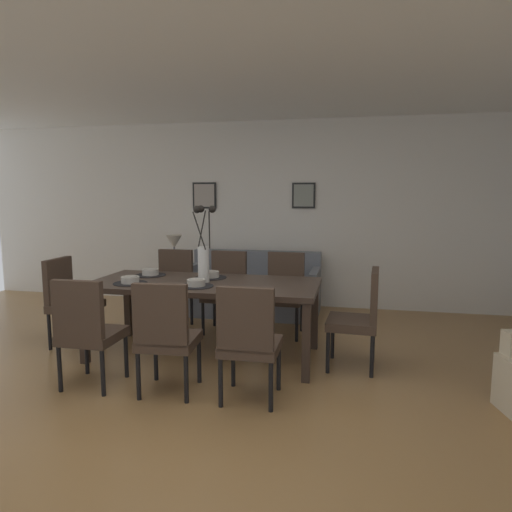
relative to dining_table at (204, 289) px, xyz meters
The scene contains 26 objects.
ground_plane 1.21m from the dining_table, 75.02° to the right, with size 9.00×9.00×0.00m, color olive.
back_wall_panel 2.38m from the dining_table, 83.53° to the left, with size 9.00×0.10×2.60m, color silver.
ceiling_panel 2.06m from the dining_table, 65.47° to the right, with size 9.00×7.20×0.08m, color white.
dining_table is the anchor object (origin of this frame).
dining_chair_near_left 1.16m from the dining_table, 126.58° to the right, with size 0.44×0.44×0.92m.
dining_chair_near_right 1.12m from the dining_table, 128.20° to the left, with size 0.44×0.44×0.92m.
dining_chair_far_left 0.93m from the dining_table, 90.53° to the right, with size 0.47×0.47×0.92m.
dining_chair_far_right 0.89m from the dining_table, 91.52° to the left, with size 0.46×0.46×0.92m.
dining_chair_mid_left 1.13m from the dining_table, 54.21° to the right, with size 0.44×0.44×0.92m.
dining_chair_mid_right 1.12m from the dining_table, 53.65° to the left, with size 0.45×0.45×0.92m.
dining_chair_head_west 1.50m from the dining_table, behind, with size 0.44×0.44×0.92m.
dining_chair_head_east 1.50m from the dining_table, ahead, with size 0.47×0.47×0.92m.
centerpiece_vase 0.35m from the dining_table, 55.35° to the left, with size 0.21×0.23×0.73m.
placemat_near_left 0.70m from the dining_table, 161.53° to the right, with size 0.32×0.32×0.01m, color black.
bowl_near_left 0.70m from the dining_table, 161.53° to the right, with size 0.17×0.17×0.07m.
placemat_near_right 0.70m from the dining_table, 161.53° to the left, with size 0.32×0.32×0.01m, color black.
bowl_near_right 0.70m from the dining_table, 161.53° to the left, with size 0.17×0.17×0.07m.
placemat_far_left 0.23m from the dining_table, 90.00° to the right, with size 0.32×0.32×0.01m, color black.
bowl_far_left 0.24m from the dining_table, 90.00° to the right, with size 0.17×0.17×0.07m.
placemat_far_right 0.23m from the dining_table, 90.00° to the left, with size 0.32×0.32×0.01m, color black.
bowl_far_right 0.24m from the dining_table, 90.00° to the left, with size 0.17×0.17×0.07m.
sofa 1.78m from the dining_table, 86.76° to the left, with size 1.79×0.84×0.80m.
side_table 1.99m from the dining_table, 120.50° to the left, with size 0.36×0.36×0.52m, color #3D2D23.
table_lamp 1.96m from the dining_table, 120.50° to the left, with size 0.22×0.22×0.51m.
framed_picture_left 2.49m from the dining_table, 108.05° to the left, with size 0.35×0.03×0.38m.
framed_picture_center 2.49m from the dining_table, 71.95° to the left, with size 0.32×0.03×0.35m.
Camera 1 is at (1.13, -3.13, 1.58)m, focal length 31.70 mm.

